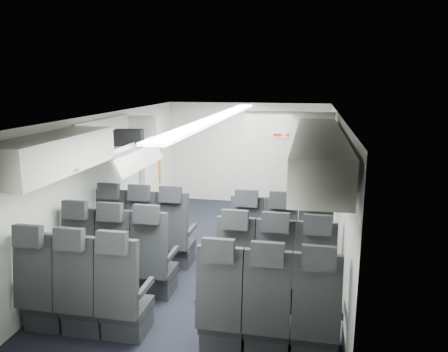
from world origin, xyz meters
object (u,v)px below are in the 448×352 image
at_px(seat_row_mid, 195,269).
at_px(carry_on_bag, 129,138).
at_px(seat_row_rear, 172,306).
at_px(boarding_door, 151,169).
at_px(seat_row_front, 211,242).
at_px(flight_attendant, 258,179).
at_px(galley_unit, 291,163).

height_order(seat_row_mid, carry_on_bag, carry_on_bag).
bearing_deg(seat_row_rear, seat_row_mid, 90.00).
bearing_deg(boarding_door, carry_on_bag, -80.22).
bearing_deg(boarding_door, seat_row_front, -51.84).
relative_size(seat_row_mid, boarding_door, 1.79).
bearing_deg(flight_attendant, seat_row_front, -172.31).
xyz_separation_m(seat_row_front, galley_unit, (0.95, 3.25, 0.55)).
bearing_deg(galley_unit, seat_row_front, -106.28).
bearing_deg(seat_row_rear, boarding_door, 112.87).
xyz_separation_m(galley_unit, flight_attendant, (-0.58, -0.91, -0.16)).
bearing_deg(galley_unit, seat_row_mid, -102.88).
xyz_separation_m(seat_row_mid, boarding_door, (-1.64, 2.99, 0.55)).
xyz_separation_m(seat_row_rear, boarding_door, (-1.64, 3.89, 0.55)).
relative_size(seat_row_mid, galley_unit, 1.75).
height_order(boarding_door, carry_on_bag, carry_on_bag).
height_order(flight_attendant, carry_on_bag, carry_on_bag).
bearing_deg(seat_row_front, galley_unit, 73.72).
bearing_deg(flight_attendant, carry_on_bag, 154.55).
bearing_deg(seat_row_mid, carry_on_bag, 135.38).
xyz_separation_m(seat_row_front, seat_row_mid, (0.00, -0.90, 0.00)).
distance_m(seat_row_mid, galley_unit, 4.30).
relative_size(seat_row_front, seat_row_rear, 1.00).
distance_m(seat_row_mid, carry_on_bag, 2.35).
relative_size(seat_row_mid, carry_on_bag, 7.96).
bearing_deg(carry_on_bag, flight_attendant, 35.81).
bearing_deg(boarding_door, flight_attendant, 7.31).
bearing_deg(carry_on_bag, seat_row_mid, -56.64).
bearing_deg(seat_row_mid, seat_row_front, 90.00).
relative_size(galley_unit, carry_on_bag, 4.54).
distance_m(seat_row_front, flight_attendant, 2.40).
bearing_deg(galley_unit, boarding_door, -155.72).
xyz_separation_m(seat_row_front, seat_row_rear, (0.00, -1.80, 0.00)).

